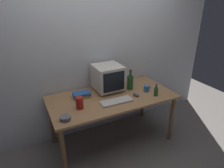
% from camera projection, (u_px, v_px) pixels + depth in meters
% --- Properties ---
extents(ground_plane, '(6.00, 6.00, 0.00)m').
position_uv_depth(ground_plane, '(112.00, 140.00, 2.96)').
color(ground_plane, slate).
extents(back_wall, '(4.00, 0.08, 2.50)m').
position_uv_depth(back_wall, '(97.00, 52.00, 2.85)').
color(back_wall, silver).
rests_on(back_wall, ground).
extents(desk, '(1.70, 0.84, 0.75)m').
position_uv_depth(desk, '(112.00, 101.00, 2.69)').
color(desk, '#9E7047').
rests_on(desk, ground).
extents(crt_monitor, '(0.38, 0.39, 0.37)m').
position_uv_depth(crt_monitor, '(108.00, 78.00, 2.76)').
color(crt_monitor, beige).
rests_on(crt_monitor, desk).
extents(keyboard, '(0.42, 0.16, 0.02)m').
position_uv_depth(keyboard, '(117.00, 101.00, 2.50)').
color(keyboard, beige).
rests_on(keyboard, desk).
extents(computer_mouse, '(0.08, 0.11, 0.04)m').
position_uv_depth(computer_mouse, '(136.00, 95.00, 2.65)').
color(computer_mouse, '#3F3F47').
rests_on(computer_mouse, desk).
extents(bottle_tall, '(0.09, 0.09, 0.30)m').
position_uv_depth(bottle_tall, '(130.00, 82.00, 2.83)').
color(bottle_tall, '#1E4C23').
rests_on(bottle_tall, desk).
extents(bottle_short, '(0.06, 0.06, 0.17)m').
position_uv_depth(bottle_short, '(156.00, 91.00, 2.65)').
color(bottle_short, '#1E4C23').
rests_on(bottle_short, desk).
extents(book_stack, '(0.24, 0.19, 0.07)m').
position_uv_depth(book_stack, '(81.00, 95.00, 2.62)').
color(book_stack, gold).
rests_on(book_stack, desk).
extents(mug, '(0.12, 0.08, 0.09)m').
position_uv_depth(mug, '(146.00, 88.00, 2.78)').
color(mug, '#3370B2').
rests_on(mug, desk).
extents(cd_spindle, '(0.12, 0.12, 0.04)m').
position_uv_depth(cd_spindle, '(65.00, 118.00, 2.13)').
color(cd_spindle, '#595B66').
rests_on(cd_spindle, desk).
extents(metal_canister, '(0.09, 0.09, 0.15)m').
position_uv_depth(metal_canister, '(80.00, 103.00, 2.34)').
color(metal_canister, '#A51E19').
rests_on(metal_canister, desk).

